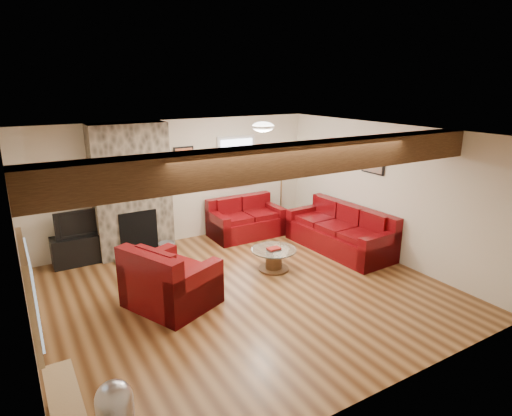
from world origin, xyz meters
The scene contains 16 objects.
room centered at (0.00, 0.00, 1.25)m, with size 8.00×8.00×8.00m.
oak_beam centered at (0.00, -1.25, 2.31)m, with size 6.00×0.36×0.38m, color #311C0E.
chimney_breast centered at (-1.00, 2.49, 1.22)m, with size 1.40×0.67×2.50m.
back_window centered at (1.35, 2.71, 1.55)m, with size 0.90×0.08×1.10m, color silver, non-canonical shape.
hatch_window centered at (-2.96, -1.50, 1.45)m, with size 0.08×1.00×0.90m, color #A68058, non-canonical shape.
ceiling_dome centered at (0.90, 0.90, 2.44)m, with size 0.40×0.40×0.18m, color white, non-canonical shape.
artwork_back centered at (0.15, 2.71, 1.70)m, with size 0.42×0.06×0.52m, color black, non-canonical shape.
artwork_right centered at (2.96, 0.30, 1.75)m, with size 0.06×0.55×0.42m, color black, non-canonical shape.
sofa_three centered at (2.48, 0.59, 0.43)m, with size 2.23×0.93×0.86m, color #4E0509, non-canonical shape.
loveseat centered at (1.32, 2.23, 0.41)m, with size 1.53×0.88×0.81m, color #4E0509, non-canonical shape.
armchair_red centered at (-1.11, 0.21, 0.47)m, with size 1.17×1.02×0.95m, color #4E0509, non-canonical shape.
coffee_table centered at (0.85, 0.45, 0.20)m, with size 0.80×0.80×0.42m.
tv_cabinet centered at (-1.97, 2.53, 0.26)m, with size 1.05×0.42×0.53m, color black.
television centered at (-1.97, 2.53, 0.78)m, with size 0.86×0.11×0.50m, color black.
floor_lamp centered at (2.39, 2.50, 1.46)m, with size 0.44×0.44×1.70m.
coal_bucket centered at (-0.59, 1.92, 0.16)m, with size 0.34×0.34×0.32m, color slate, non-canonical shape.
Camera 1 is at (-3.00, -5.37, 3.20)m, focal length 30.00 mm.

